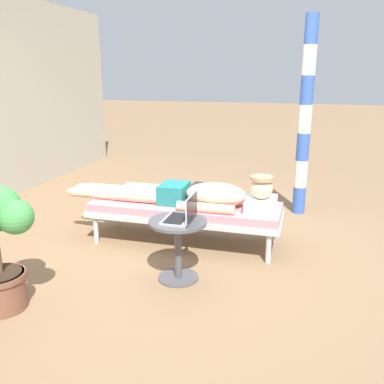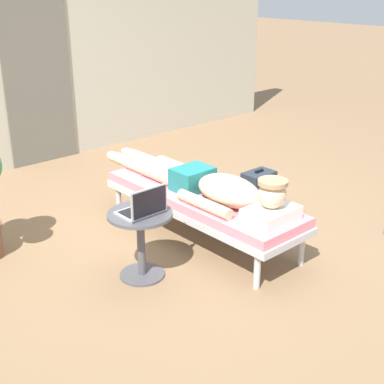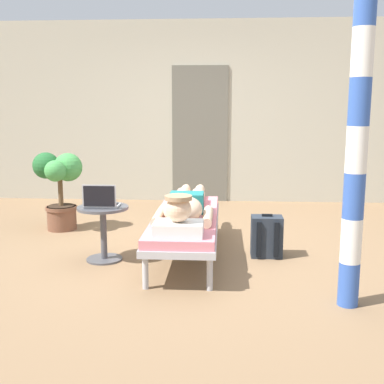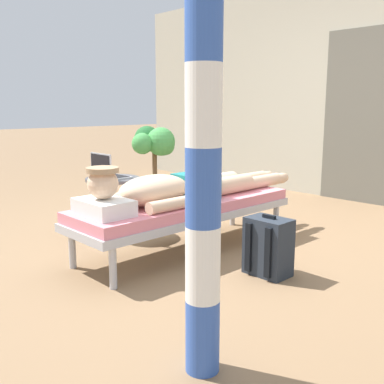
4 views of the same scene
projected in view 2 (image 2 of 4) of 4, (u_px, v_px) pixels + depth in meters
name	position (u px, v px, depth m)	size (l,w,h in m)	color
ground_plane	(184.00, 231.00, 4.80)	(40.00, 40.00, 0.00)	#846647
house_wall_back	(30.00, 47.00, 6.18)	(7.60, 0.20, 2.70)	#B2AD99
house_door_panel	(38.00, 77.00, 6.23)	(0.84, 0.03, 2.04)	#625F54
lounge_chair	(202.00, 201.00, 4.56)	(0.62, 1.93, 0.42)	#B7B7BC
person_reclining	(209.00, 184.00, 4.43)	(0.53, 2.17, 0.33)	white
side_table	(141.00, 233.00, 3.96)	(0.48, 0.48, 0.52)	#4C4C51
laptop	(144.00, 207.00, 3.84)	(0.31, 0.24, 0.23)	#A5A8AD
backpack	(258.00, 192.00, 5.14)	(0.30, 0.26, 0.42)	#262D38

